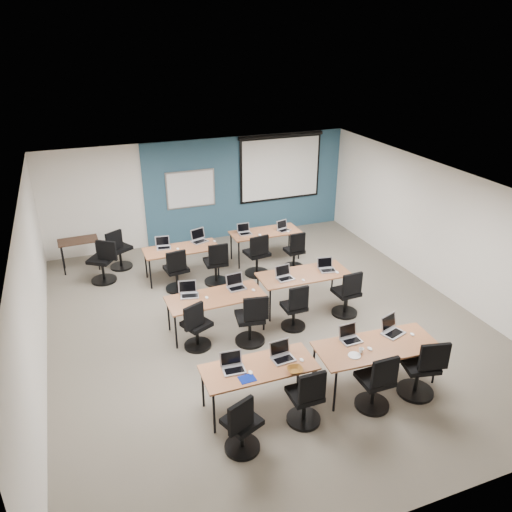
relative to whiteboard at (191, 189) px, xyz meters
name	(u,v)px	position (x,y,z in m)	size (l,w,h in m)	color
floor	(266,322)	(0.30, -4.43, -1.45)	(8.00, 9.00, 0.02)	#6B6354
ceiling	(267,189)	(0.30, -4.43, 1.25)	(8.00, 9.00, 0.02)	white
wall_back	(201,191)	(0.30, 0.07, -0.10)	(8.00, 0.04, 2.70)	beige
wall_front	(423,426)	(0.30, -8.93, -0.10)	(8.00, 0.04, 2.70)	beige
wall_left	(32,298)	(-3.70, -4.43, -0.10)	(0.04, 9.00, 2.70)	beige
wall_right	(442,231)	(4.30, -4.43, -0.10)	(0.04, 9.00, 2.70)	beige
blue_accent_panel	(247,186)	(1.55, 0.04, -0.10)	(5.50, 0.04, 2.70)	#3D5977
whiteboard	(191,189)	(0.00, 0.00, 0.00)	(1.28, 0.03, 0.98)	#ACACAD
projector_screen	(281,164)	(2.50, -0.02, 0.44)	(2.40, 0.10, 1.82)	black
training_table_front_left	(259,369)	(-0.68, -6.58, -0.77)	(1.69, 0.71, 0.73)	olive
training_table_front_right	(377,348)	(1.23, -6.75, -0.76)	(1.94, 0.81, 0.73)	brown
training_table_mid_left	(216,299)	(-0.67, -4.35, -0.77)	(1.80, 0.75, 0.73)	brown
training_table_mid_right	(304,276)	(1.25, -4.10, -0.76)	(1.85, 0.77, 0.73)	#A45F37
training_table_back_left	(181,250)	(-0.76, -1.97, -0.77)	(1.66, 0.69, 0.73)	#976132
training_table_back_right	(265,233)	(1.37, -1.72, -0.77)	(1.68, 0.70, 0.73)	brown
laptop_0	(233,365)	(-1.06, -6.50, -0.66)	(0.32, 0.28, 0.25)	silver
mouse_0	(250,372)	(-0.85, -6.68, -0.71)	(0.06, 0.10, 0.04)	white
task_chair_0	(242,429)	(-1.22, -7.34, -1.05)	(0.52, 0.49, 0.98)	black
laptop_1	(282,354)	(-0.28, -6.51, -0.66)	(0.33, 0.28, 0.25)	#B3B3BE
mouse_1	(302,360)	(-0.03, -6.68, -0.71)	(0.06, 0.09, 0.03)	white
task_chair_1	(306,401)	(-0.18, -7.16, -1.04)	(0.50, 0.50, 0.98)	black
laptop_2	(350,337)	(0.92, -6.46, -0.66)	(0.31, 0.27, 0.24)	#B2B2B8
mouse_2	(370,349)	(1.07, -6.80, -0.71)	(0.07, 0.10, 0.04)	white
task_chair_2	(376,386)	(0.93, -7.25, -1.03)	(0.53, 0.53, 1.00)	black
laptop_3	(392,329)	(1.66, -6.51, -0.65)	(0.36, 0.30, 0.27)	silver
mouse_3	(412,334)	(1.93, -6.70, -0.71)	(0.06, 0.09, 0.03)	white
task_chair_3	(421,372)	(1.74, -7.24, -1.02)	(0.57, 0.57, 1.04)	black
laptop_4	(189,292)	(-1.12, -4.13, -0.66)	(0.34, 0.29, 0.25)	#BBBBBB
mouse_4	(207,298)	(-0.84, -4.36, -0.71)	(0.06, 0.10, 0.03)	white
task_chair_4	(196,329)	(-1.17, -4.79, -1.05)	(0.53, 0.49, 0.97)	black
laptop_5	(236,285)	(-0.21, -4.16, -0.66)	(0.34, 0.29, 0.26)	silver
mouse_5	(253,290)	(0.06, -4.40, -0.71)	(0.06, 0.10, 0.04)	white
task_chair_5	(251,323)	(-0.21, -4.99, -1.02)	(0.55, 0.55, 1.03)	black
laptop_6	(284,275)	(0.81, -4.14, -0.66)	(0.32, 0.28, 0.25)	#BCBCBD
mouse_6	(303,280)	(1.11, -4.37, -0.71)	(0.06, 0.10, 0.03)	white
task_chair_6	(295,311)	(0.73, -4.83, -1.06)	(0.47, 0.47, 0.96)	black
laptop_7	(327,267)	(1.76, -4.11, -0.66)	(0.32, 0.27, 0.24)	#BBBBBE
mouse_7	(337,272)	(1.90, -4.30, -0.71)	(0.07, 0.10, 0.04)	white
task_chair_7	(347,297)	(1.89, -4.76, -1.04)	(0.52, 0.52, 1.00)	black
laptop_8	(163,245)	(-1.12, -1.79, -0.66)	(0.32, 0.27, 0.24)	silver
mouse_8	(178,249)	(-0.84, -2.00, -0.71)	(0.06, 0.10, 0.04)	white
task_chair_8	(177,273)	(-1.01, -2.55, -1.04)	(0.52, 0.52, 1.00)	black
laptop_9	(199,238)	(-0.27, -1.71, -0.65)	(0.36, 0.31, 0.27)	silver
mouse_9	(214,241)	(0.05, -1.87, -0.71)	(0.06, 0.09, 0.03)	white
task_chair_9	(216,267)	(-0.12, -2.55, -1.03)	(0.54, 0.54, 1.01)	black
laptop_10	(244,231)	(0.87, -1.65, -0.66)	(0.31, 0.26, 0.23)	silver
mouse_10	(260,235)	(1.16, -1.90, -0.71)	(0.06, 0.10, 0.04)	white
task_chair_10	(257,258)	(0.88, -2.47, -1.02)	(0.56, 0.56, 1.04)	black
laptop_11	(283,228)	(1.82, -1.79, -0.66)	(0.30, 0.26, 0.23)	#ACACAD
mouse_11	(288,231)	(1.88, -1.94, -0.71)	(0.06, 0.10, 0.03)	white
task_chair_11	(295,253)	(1.83, -2.47, -1.06)	(0.46, 0.46, 0.95)	black
blue_mousepad	(247,379)	(-0.94, -6.78, -0.72)	(0.23, 0.19, 0.01)	navy
snack_bowl	(295,370)	(-0.24, -6.88, -0.69)	(0.24, 0.24, 0.06)	brown
snack_plate	(354,355)	(0.76, -6.85, -0.71)	(0.20, 0.20, 0.01)	white
coffee_cup	(361,351)	(0.89, -6.83, -0.68)	(0.06, 0.06, 0.06)	white
utility_table	(78,244)	(-2.90, -0.69, -0.80)	(0.89, 0.49, 0.75)	#381F15
spare_chair_a	(119,252)	(-2.04, -0.98, -1.03)	(0.58, 0.53, 1.00)	black
spare_chair_b	(104,264)	(-2.44, -1.56, -1.02)	(0.64, 0.56, 1.04)	black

